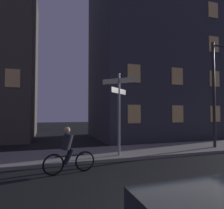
# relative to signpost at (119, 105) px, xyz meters

# --- Properties ---
(sidewalk_kerb) EXTENTS (40.00, 3.04, 0.14)m
(sidewalk_kerb) POSITION_rel_signpost_xyz_m (-0.16, 0.90, -2.37)
(sidewalk_kerb) COLOR gray
(sidewalk_kerb) RESTS_ON ground_plane
(signpost) EXTENTS (1.25, 1.25, 3.80)m
(signpost) POSITION_rel_signpost_xyz_m (0.00, 0.00, 0.00)
(signpost) COLOR gray
(signpost) RESTS_ON sidewalk_kerb
(street_lamp) EXTENTS (1.59, 0.28, 6.01)m
(street_lamp) POSITION_rel_signpost_xyz_m (6.09, 0.29, 1.26)
(street_lamp) COLOR #2D2D30
(street_lamp) RESTS_ON sidewalk_kerb
(cyclist) EXTENTS (1.81, 0.38, 1.61)m
(cyclist) POSITION_rel_signpost_xyz_m (-2.44, -1.60, -1.69)
(cyclist) COLOR black
(cyclist) RESTS_ON ground_plane
(building_right_block) EXTENTS (13.32, 7.11, 16.31)m
(building_right_block) POSITION_rel_signpost_xyz_m (7.19, 6.69, 5.72)
(building_right_block) COLOR #383842
(building_right_block) RESTS_ON ground_plane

